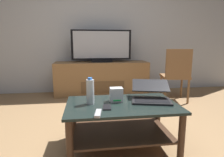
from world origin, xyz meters
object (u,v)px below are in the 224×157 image
at_px(cell_phone, 107,107).
at_px(media_cabinet, 102,78).
at_px(television, 101,47).
at_px(water_bottle_near, 90,92).
at_px(router_box, 116,95).
at_px(laptop, 151,94).
at_px(dining_chair, 176,73).
at_px(coffee_table, 122,118).
at_px(tv_remote, 98,113).

bearing_deg(cell_phone, media_cabinet, 92.82).
height_order(television, water_bottle_near, television).
relative_size(router_box, cell_phone, 0.98).
xyz_separation_m(laptop, water_bottle_near, (-0.61, -0.05, 0.06)).
xyz_separation_m(dining_chair, router_box, (-1.24, -1.26, 0.01)).
xyz_separation_m(media_cabinet, laptop, (0.33, -1.97, 0.18)).
bearing_deg(coffee_table, cell_phone, -146.70).
xyz_separation_m(media_cabinet, tv_remote, (-0.22, -2.30, 0.14)).
distance_m(media_cabinet, water_bottle_near, 2.05).
distance_m(router_box, cell_phone, 0.22).
distance_m(coffee_table, cell_phone, 0.23).
bearing_deg(television, tv_remote, -95.61).
bearing_deg(dining_chair, router_box, -134.48).
height_order(water_bottle_near, cell_phone, water_bottle_near).
bearing_deg(coffee_table, television, 90.55).
bearing_deg(router_box, dining_chair, 45.52).
relative_size(television, dining_chair, 1.26).
bearing_deg(dining_chair, water_bottle_near, -138.72).
distance_m(television, dining_chair, 1.46).
relative_size(dining_chair, tv_remote, 5.72).
height_order(dining_chair, water_bottle_near, dining_chair).
height_order(router_box, tv_remote, router_box).
bearing_deg(laptop, dining_chair, 54.90).
bearing_deg(television, coffee_table, -89.45).
relative_size(coffee_table, water_bottle_near, 4.14).
bearing_deg(dining_chair, coffee_table, -131.83).
height_order(coffee_table, router_box, router_box).
height_order(television, cell_phone, television).
height_order(water_bottle_near, tv_remote, water_bottle_near).
distance_m(coffee_table, water_bottle_near, 0.39).
distance_m(television, water_bottle_near, 2.05).
height_order(coffee_table, cell_phone, cell_phone).
relative_size(router_box, water_bottle_near, 0.54).
bearing_deg(tv_remote, water_bottle_near, 110.02).
xyz_separation_m(coffee_table, media_cabinet, (-0.02, 2.04, 0.02)).
relative_size(media_cabinet, tv_remote, 11.32).
bearing_deg(router_box, television, 89.28).
height_order(router_box, water_bottle_near, water_bottle_near).
distance_m(cell_phone, tv_remote, 0.18).
bearing_deg(laptop, router_box, -179.63).
relative_size(coffee_table, dining_chair, 1.14).
bearing_deg(media_cabinet, laptop, -80.48).
bearing_deg(cell_phone, dining_chair, 53.20).
bearing_deg(television, water_bottle_near, -97.89).
xyz_separation_m(coffee_table, dining_chair, (1.20, 1.34, 0.20)).
distance_m(dining_chair, router_box, 1.77).
distance_m(media_cabinet, dining_chair, 1.42).
relative_size(coffee_table, cell_phone, 7.46).
bearing_deg(dining_chair, laptop, -125.10).
bearing_deg(water_bottle_near, television, 82.11).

